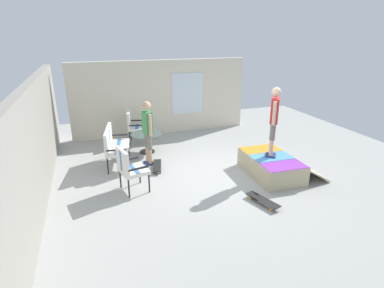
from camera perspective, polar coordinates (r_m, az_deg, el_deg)
The scene contains 12 objects.
ground_plane at distance 7.90m, azimuth 4.67°, elevation -5.84°, with size 12.00×12.00×0.10m, color #A8A8A3.
back_wall_cinderblock at distance 6.96m, azimuth -26.94°, elevation -0.57°, with size 9.00×0.20×2.40m.
house_facade at distance 10.79m, azimuth -5.57°, elevation 8.50°, with size 0.23×6.00×2.49m.
skate_ramp at distance 7.98m, azimuth 14.42°, elevation -3.83°, with size 1.71×1.73×0.49m.
patio_bench at distance 8.41m, azimuth -14.20°, elevation 0.15°, with size 1.33×0.76×1.02m.
patio_chair_near_house at distance 10.05m, azimuth -10.70°, elevation 3.66°, with size 0.72×0.67×1.02m.
patio_chair_by_wall at distance 6.94m, azimuth -11.54°, elevation -3.98°, with size 0.73×0.67×1.02m.
patio_table at distance 9.19m, azimuth -8.31°, elevation 0.87°, with size 0.90×0.90×0.57m.
person_watching at distance 8.17m, azimuth -8.16°, elevation 2.86°, with size 0.47×0.29×1.71m.
person_skater at distance 7.60m, azimuth 14.80°, elevation 4.79°, with size 0.41×0.36×1.69m.
skateboard_by_bench at distance 8.16m, azimuth -6.40°, elevation -3.98°, with size 0.82×0.38×0.10m.
skateboard_spare at distance 6.72m, azimuth 12.87°, elevation -9.98°, with size 0.82×0.43×0.10m.
Camera 1 is at (-6.51, 2.87, 3.39)m, focal length 29.12 mm.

